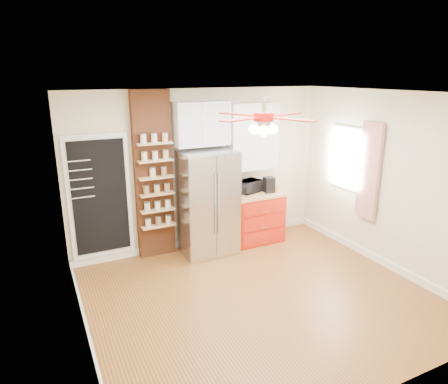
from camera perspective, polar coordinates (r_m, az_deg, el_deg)
name	(u,v)px	position (r m, az deg, el deg)	size (l,w,h in m)	color
floor	(259,296)	(5.67, 5.00, -14.57)	(4.50, 4.50, 0.00)	#915C25
ceiling	(265,93)	(4.86, 5.81, 13.83)	(4.50, 4.50, 0.00)	white
wall_back	(201,170)	(6.82, -3.35, 3.21)	(4.50, 0.02, 2.70)	beige
wall_front	(385,269)	(3.68, 21.97, -10.13)	(4.50, 0.02, 2.70)	beige
wall_left	(75,232)	(4.43, -20.48, -5.37)	(0.02, 4.00, 2.70)	beige
wall_right	(389,182)	(6.52, 22.54, 1.32)	(0.02, 4.00, 2.70)	beige
chalkboard	(100,197)	(6.42, -17.32, -0.71)	(0.95, 0.05, 1.95)	white
brick_pillar	(154,176)	(6.48, -10.03, 2.26)	(0.60, 0.16, 2.70)	brown
fridge	(207,203)	(6.61, -2.44, -1.51)	(0.90, 0.70, 1.75)	#ADADB2
upper_glass_cabinet	(201,124)	(6.51, -3.28, 9.71)	(0.90, 0.35, 0.70)	white
red_cabinet	(256,217)	(7.21, 4.53, -3.54)	(0.94, 0.64, 0.90)	red
upper_shelf_unit	(252,137)	(6.99, 4.09, 7.91)	(0.90, 0.30, 1.15)	white
window	(347,158)	(7.07, 17.23, 4.63)	(0.04, 0.75, 1.05)	white
curtain	(369,171)	(6.68, 20.02, 2.81)	(0.06, 0.40, 1.55)	red
ceiling_fan	(264,117)	(4.88, 5.72, 10.59)	(1.40, 1.40, 0.44)	silver
toaster_oven	(249,186)	(7.07, 3.64, 0.83)	(0.40, 0.27, 0.22)	black
coffee_maker	(269,185)	(7.10, 6.44, 1.04)	(0.17, 0.18, 0.27)	black
canister_left	(274,189)	(7.12, 7.13, 0.46)	(0.10, 0.10, 0.13)	#AC2F09
canister_right	(272,187)	(7.21, 6.84, 0.75)	(0.11, 0.11, 0.14)	red
pantry_jar_oats	(152,172)	(6.33, -10.18, 2.77)	(0.09, 0.09, 0.14)	beige
pantry_jar_beans	(164,172)	(6.33, -8.59, 2.87)	(0.09, 0.09, 0.14)	olive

